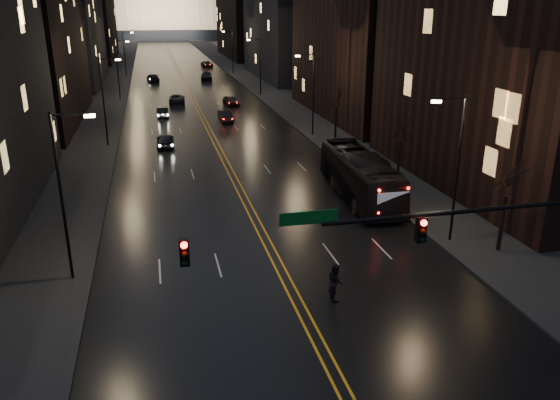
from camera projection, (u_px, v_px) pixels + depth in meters
ground at (330, 365)px, 22.07m from camera, size 900.00×900.00×0.00m
road at (174, 62)px, 141.33m from camera, size 20.00×320.00×0.02m
sidewalk_left at (118, 63)px, 138.31m from camera, size 8.00×320.00×0.16m
sidewalk_right at (228, 61)px, 144.30m from camera, size 8.00×320.00×0.16m
center_line at (174, 62)px, 141.32m from camera, size 0.62×320.00×0.01m
building_left_mid at (12, 3)px, 62.42m from camera, size 12.00×30.00×28.00m
building_left_far at (63, 28)px, 98.62m from camera, size 12.00×34.00×20.00m
building_left_dist at (87, 13)px, 141.98m from camera, size 12.00×40.00×24.00m
building_right_near at (519, 30)px, 40.88m from camera, size 12.00×26.00×24.00m
building_right_mid at (288, 10)px, 106.60m from camera, size 12.00×34.00×26.00m
building_right_dist at (246, 16)px, 151.30m from camera, size 12.00×40.00×22.00m
traffic_signal at (476, 236)px, 21.61m from camera, size 17.29×0.45×7.00m
streetlamp_right_near at (456, 162)px, 31.85m from camera, size 2.13×0.25×9.00m
streetlamp_left_near at (64, 189)px, 27.22m from camera, size 2.13×0.25×9.00m
streetlamp_right_mid at (312, 90)px, 59.37m from camera, size 2.13×0.25×9.00m
streetlamp_left_mid at (105, 97)px, 54.75m from camera, size 2.13×0.25×9.00m
streetlamp_right_far at (259, 63)px, 86.89m from camera, size 2.13×0.25×9.00m
streetlamp_left_far at (118, 67)px, 82.27m from camera, size 2.13×0.25×9.00m
streetlamp_right_dist at (232, 50)px, 114.41m from camera, size 2.13×0.25×9.00m
streetlamp_left_dist at (125, 51)px, 109.79m from camera, size 2.13×0.25×9.00m
tree_right_near at (508, 179)px, 30.67m from camera, size 2.40×2.40×6.65m
tree_right_mid at (401, 128)px, 43.51m from camera, size 2.40×2.40×6.65m
tree_right_far at (337, 97)px, 58.19m from camera, size 2.40×2.40×6.65m
bus at (360, 176)px, 40.80m from camera, size 3.54×12.55×3.46m
oncoming_car_a at (165, 140)px, 55.80m from camera, size 1.86×4.38×1.48m
oncoming_car_b at (163, 112)px, 70.77m from camera, size 1.55×4.11×1.34m
oncoming_car_c at (177, 99)px, 81.08m from camera, size 2.56×5.03×1.36m
oncoming_car_d at (153, 78)px, 104.58m from camera, size 2.56×5.21×1.46m
receding_car_a at (226, 116)px, 68.25m from camera, size 1.60×4.21×1.37m
receding_car_b at (231, 100)px, 79.41m from camera, size 2.24×4.45×1.45m
receding_car_c at (207, 76)px, 106.83m from camera, size 2.77×5.56×1.55m
receding_car_d at (207, 64)px, 129.59m from camera, size 2.63×5.12×1.38m
pedestrian_a at (333, 285)px, 26.77m from camera, size 0.42×0.59×1.54m
pedestrian_b at (335, 282)px, 26.74m from camera, size 0.54×0.93×1.88m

